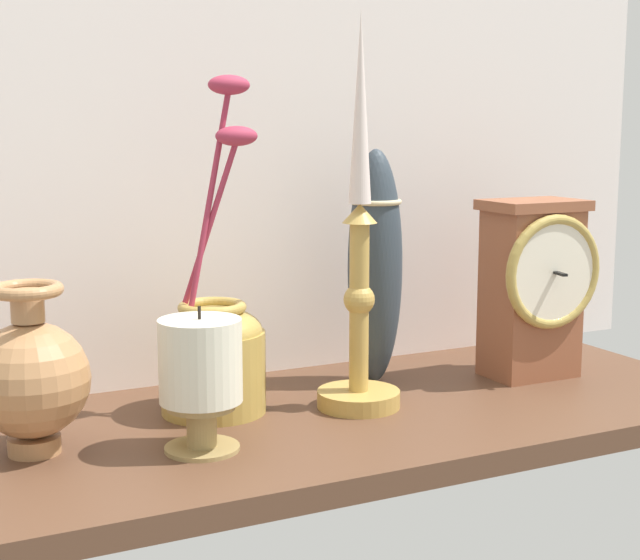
# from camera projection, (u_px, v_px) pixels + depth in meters

# --- Properties ---
(ground_plane) EXTENTS (1.00, 0.36, 0.02)m
(ground_plane) POSITION_uv_depth(u_px,v_px,m) (287.00, 429.00, 0.98)
(ground_plane) COLOR brown
(back_wall) EXTENTS (1.20, 0.02, 0.65)m
(back_wall) POSITION_uv_depth(u_px,v_px,m) (218.00, 99.00, 1.09)
(back_wall) COLOR silver
(back_wall) RESTS_ON ground_plane
(mantel_clock) EXTENTS (0.13, 0.10, 0.21)m
(mantel_clock) POSITION_uv_depth(u_px,v_px,m) (534.00, 285.00, 1.12)
(mantel_clock) COLOR brown
(mantel_clock) RESTS_ON ground_plane
(candlestick_tall_left) EXTENTS (0.09, 0.09, 0.41)m
(candlestick_tall_left) POSITION_uv_depth(u_px,v_px,m) (361.00, 281.00, 0.99)
(candlestick_tall_left) COLOR #B89244
(candlestick_tall_left) RESTS_ON ground_plane
(brass_vase_bulbous) EXTENTS (0.11, 0.11, 0.16)m
(brass_vase_bulbous) POSITION_uv_depth(u_px,v_px,m) (31.00, 377.00, 0.86)
(brass_vase_bulbous) COLOR #B17D4F
(brass_vase_bulbous) RESTS_ON ground_plane
(brass_vase_jar) EXTENTS (0.11, 0.11, 0.35)m
(brass_vase_jar) POSITION_uv_depth(u_px,v_px,m) (214.00, 348.00, 0.99)
(brass_vase_jar) COLOR #B09042
(brass_vase_jar) RESTS_ON ground_plane
(pillar_candle_front) EXTENTS (0.08, 0.08, 0.14)m
(pillar_candle_front) POSITION_uv_depth(u_px,v_px,m) (201.00, 373.00, 0.87)
(pillar_candle_front) COLOR #A08650
(pillar_candle_front) RESTS_ON ground_plane
(tall_ceramic_vase) EXTENTS (0.06, 0.06, 0.27)m
(tall_ceramic_vase) POSITION_uv_depth(u_px,v_px,m) (375.00, 266.00, 1.09)
(tall_ceramic_vase) COLOR #2F3943
(tall_ceramic_vase) RESTS_ON ground_plane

